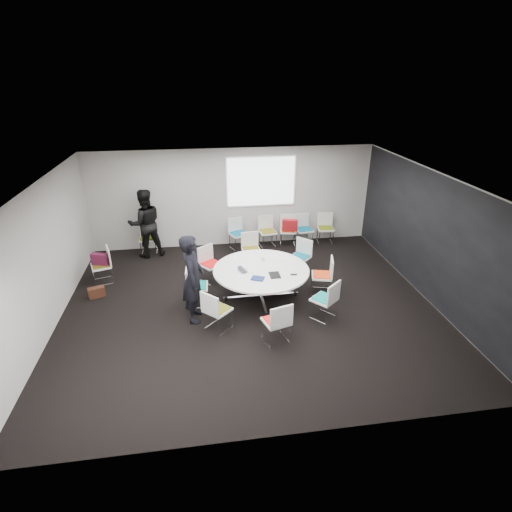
{
  "coord_description": "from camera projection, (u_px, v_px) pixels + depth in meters",
  "views": [
    {
      "loc": [
        -0.96,
        -7.45,
        4.73
      ],
      "look_at": [
        0.2,
        0.4,
        1.0
      ],
      "focal_mm": 28.0,
      "sensor_mm": 36.0,
      "label": 1
    }
  ],
  "objects": [
    {
      "name": "cup",
      "position": [
        263.0,
        259.0,
        9.17
      ],
      "size": [
        0.08,
        0.08,
        0.09
      ],
      "primitive_type": "cylinder",
      "color": "white",
      "rests_on": "conference_table"
    },
    {
      "name": "person_back",
      "position": [
        145.0,
        223.0,
        10.77
      ],
      "size": [
        1.08,
        0.93,
        1.89
      ],
      "primitive_type": "imported",
      "rotation": [
        0.0,
        0.0,
        3.41
      ],
      "color": "black",
      "rests_on": "ground"
    },
    {
      "name": "papers_right",
      "position": [
        277.0,
        261.0,
        9.16
      ],
      "size": [
        0.33,
        0.25,
        0.0
      ],
      "primitive_type": "cube",
      "rotation": [
        0.0,
        0.0,
        0.15
      ],
      "color": "white",
      "rests_on": "conference_table"
    },
    {
      "name": "phone",
      "position": [
        294.0,
        275.0,
        8.55
      ],
      "size": [
        0.14,
        0.08,
        0.01
      ],
      "primitive_type": "cube",
      "rotation": [
        0.0,
        0.0,
        -0.06
      ],
      "color": "black",
      "rests_on": "conference_table"
    },
    {
      "name": "brown_bag",
      "position": [
        97.0,
        292.0,
        9.08
      ],
      "size": [
        0.39,
        0.28,
        0.24
      ],
      "primitive_type": "cube",
      "rotation": [
        0.0,
        0.0,
        0.37
      ],
      "color": "#3C1E13",
      "rests_on": "ground"
    },
    {
      "name": "room_shell",
      "position": [
        254.0,
        247.0,
        8.23
      ],
      "size": [
        8.08,
        7.08,
        2.88
      ],
      "color": "black",
      "rests_on": "ground"
    },
    {
      "name": "chair_ring_g",
      "position": [
        276.0,
        329.0,
        7.54
      ],
      "size": [
        0.56,
        0.56,
        0.88
      ],
      "rotation": [
        0.0,
        0.0,
        6.56
      ],
      "color": "silver",
      "rests_on": "ground"
    },
    {
      "name": "chair_ring_c",
      "position": [
        251.0,
        256.0,
        10.48
      ],
      "size": [
        0.5,
        0.48,
        0.88
      ],
      "rotation": [
        0.0,
        0.0,
        3.22
      ],
      "color": "silver",
      "rests_on": "ground"
    },
    {
      "name": "maroon_bag",
      "position": [
        100.0,
        259.0,
        9.51
      ],
      "size": [
        0.42,
        0.27,
        0.28
      ],
      "primitive_type": "cube",
      "rotation": [
        0.0,
        0.0,
        -0.34
      ],
      "color": "#561630",
      "rests_on": "chair_spare_left"
    },
    {
      "name": "chair_ring_d",
      "position": [
        211.0,
        270.0,
        9.72
      ],
      "size": [
        0.64,
        0.64,
        0.88
      ],
      "rotation": [
        0.0,
        0.0,
        3.79
      ],
      "color": "silver",
      "rests_on": "ground"
    },
    {
      "name": "chair_spare_left",
      "position": [
        103.0,
        272.0,
        9.66
      ],
      "size": [
        0.57,
        0.58,
        0.88
      ],
      "rotation": [
        0.0,
        0.0,
        1.88
      ],
      "color": "silver",
      "rests_on": "ground"
    },
    {
      "name": "notebook_black",
      "position": [
        275.0,
        275.0,
        8.52
      ],
      "size": [
        0.22,
        0.3,
        0.02
      ],
      "primitive_type": "cube",
      "rotation": [
        0.0,
        0.0,
        0.01
      ],
      "color": "black",
      "rests_on": "conference_table"
    },
    {
      "name": "chair_ring_h",
      "position": [
        324.0,
        306.0,
        8.25
      ],
      "size": [
        0.64,
        0.64,
        0.88
      ],
      "rotation": [
        0.0,
        0.0,
        6.99
      ],
      "color": "silver",
      "rests_on": "ground"
    },
    {
      "name": "chair_back_e",
      "position": [
        325.0,
        234.0,
        11.89
      ],
      "size": [
        0.51,
        0.5,
        0.88
      ],
      "rotation": [
        0.0,
        0.0,
        3.02
      ],
      "color": "silver",
      "rests_on": "ground"
    },
    {
      "name": "papers_front",
      "position": [
        293.0,
        269.0,
        8.77
      ],
      "size": [
        0.36,
        0.33,
        0.0
      ],
      "primitive_type": "cube",
      "rotation": [
        0.0,
        0.0,
        -0.49
      ],
      "color": "white",
      "rests_on": "conference_table"
    },
    {
      "name": "tablet_folio",
      "position": [
        258.0,
        278.0,
        8.37
      ],
      "size": [
        0.32,
        0.29,
        0.03
      ],
      "primitive_type": "cube",
      "rotation": [
        0.0,
        0.0,
        -0.43
      ],
      "color": "navy",
      "rests_on": "conference_table"
    },
    {
      "name": "chair_ring_b",
      "position": [
        300.0,
        263.0,
        10.09
      ],
      "size": [
        0.64,
        0.64,
        0.88
      ],
      "rotation": [
        0.0,
        0.0,
        2.35
      ],
      "color": "silver",
      "rests_on": "ground"
    },
    {
      "name": "chair_back_c",
      "position": [
        288.0,
        236.0,
        11.74
      ],
      "size": [
        0.52,
        0.51,
        0.88
      ],
      "rotation": [
        0.0,
        0.0,
        2.98
      ],
      "color": "silver",
      "rests_on": "ground"
    },
    {
      "name": "red_jacket",
      "position": [
        290.0,
        225.0,
        11.35
      ],
      "size": [
        0.47,
        0.26,
        0.36
      ],
      "primitive_type": "cube",
      "rotation": [
        0.17,
        0.0,
        -0.25
      ],
      "color": "#B1151D",
      "rests_on": "chair_back_c"
    },
    {
      "name": "person_main",
      "position": [
        193.0,
        279.0,
        7.96
      ],
      "size": [
        0.52,
        0.73,
        1.87
      ],
      "primitive_type": "imported",
      "rotation": [
        0.0,
        0.0,
        1.46
      ],
      "color": "black",
      "rests_on": "ground"
    },
    {
      "name": "laptop_lid",
      "position": [
        236.0,
        264.0,
        8.71
      ],
      "size": [
        0.02,
        0.3,
        0.22
      ],
      "primitive_type": "cube",
      "rotation": [
        0.0,
        0.0,
        1.59
      ],
      "color": "silver",
      "rests_on": "conference_table"
    },
    {
      "name": "laptop",
      "position": [
        244.0,
        269.0,
        8.76
      ],
      "size": [
        0.32,
        0.4,
        0.03
      ],
      "primitive_type": "imported",
      "rotation": [
        0.0,
        0.0,
        1.9
      ],
      "color": "#333338",
      "rests_on": "conference_table"
    },
    {
      "name": "chair_ring_a",
      "position": [
        322.0,
        282.0,
        9.19
      ],
      "size": [
        0.55,
        0.56,
        0.88
      ],
      "rotation": [
        0.0,
        0.0,
        1.32
      ],
      "color": "silver",
      "rests_on": "ground"
    },
    {
      "name": "conference_table",
      "position": [
        261.0,
        277.0,
        8.88
      ],
      "size": [
        2.12,
        2.12,
        0.73
      ],
      "color": "silver",
      "rests_on": "ground"
    },
    {
      "name": "chair_back_b",
      "position": [
        267.0,
        237.0,
        11.65
      ],
      "size": [
        0.51,
        0.5,
        0.88
      ],
      "rotation": [
        0.0,
        0.0,
        3.27
      ],
      "color": "silver",
      "rests_on": "ground"
    },
    {
      "name": "chair_back_d",
      "position": [
        304.0,
        235.0,
        11.8
      ],
      "size": [
        0.52,
        0.51,
        0.88
      ],
      "rotation": [
        0.0,
        0.0,
        3.29
      ],
      "color": "silver",
      "rests_on": "ground"
    },
    {
      "name": "chair_back_a",
      "position": [
        239.0,
        239.0,
        11.5
      ],
      "size": [
        0.59,
        0.59,
        0.88
      ],
      "rotation": [
        0.0,
        0.0,
        3.52
      ],
      "color": "silver",
      "rests_on": "ground"
    },
    {
      "name": "projection_screen",
      "position": [
        261.0,
        182.0,
        11.23
      ],
      "size": [
        1.9,
        0.03,
        1.35
      ],
      "primitive_type": "cube",
      "color": "white",
      "rests_on": "room_shell"
    },
    {
      "name": "chair_person_back",
      "position": [
        149.0,
        244.0,
        11.2
      ],
      "size": [
        0.47,
        0.45,
        0.88
      ],
      "rotation": [
        0.0,
        0.0,
        3.15
      ],
      "color": "silver",
      "rests_on": "ground"
    },
    {
      "name": "chair_ring_f",
      "position": [
        217.0,
        317.0,
        7.9
      ],
      "size": [
        0.64,
        0.64,
        0.88
      ],
      "rotation": [
        0.0,
        0.0,
        5.49
      ],
      "color": "silver",
      "rests_on": "ground"
    },
    {
      "name": "chair_ring_e",
      "position": [
        197.0,
        293.0,
        8.74
      ],
      "size": [
        0.47,
        0.48,
        0.88
      ],
      "rotation": [
        0.0,
        0.0,
        4.67
      ],
      "color": "silver",
      "rests_on": "ground"
    }
  ]
}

